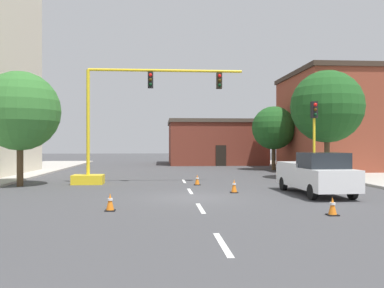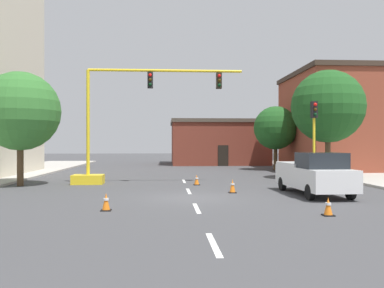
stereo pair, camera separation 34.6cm
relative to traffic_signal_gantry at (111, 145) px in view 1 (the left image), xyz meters
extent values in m
plane|color=#424244|center=(4.39, -6.55, -2.30)|extent=(160.00, 160.00, 0.00)
cube|color=#B2ADA3|center=(17.54, 1.45, -2.23)|extent=(6.00, 56.00, 0.14)
cube|color=silver|center=(4.39, -15.05, -2.30)|extent=(0.16, 2.40, 0.01)
cube|color=silver|center=(4.39, -9.55, -2.30)|extent=(0.16, 2.40, 0.01)
cube|color=silver|center=(4.39, -4.05, -2.30)|extent=(0.16, 2.40, 0.01)
cube|color=silver|center=(4.39, 1.45, -2.30)|extent=(0.16, 2.40, 0.01)
cube|color=brown|center=(9.29, 23.60, 0.02)|extent=(10.62, 9.67, 4.65)
cube|color=#4C4238|center=(9.29, 23.60, 2.54)|extent=(10.92, 9.97, 0.40)
cube|color=black|center=(9.29, 18.74, -1.20)|extent=(1.10, 0.06, 2.20)
cube|color=brown|center=(20.95, 11.22, 1.85)|extent=(12.69, 10.58, 8.31)
cube|color=#3D2D23|center=(20.95, 11.22, 6.21)|extent=(12.99, 10.88, 0.40)
cube|color=yellow|center=(-1.34, 0.00, -2.03)|extent=(1.80, 1.20, 0.55)
cylinder|color=yellow|center=(-1.34, 0.00, 1.35)|extent=(0.20, 0.20, 6.20)
cylinder|color=yellow|center=(3.24, 0.00, 4.45)|extent=(9.16, 0.16, 0.16)
cube|color=black|center=(2.32, 0.00, 3.87)|extent=(0.32, 0.36, 0.95)
sphere|color=red|center=(2.32, -0.19, 4.15)|extent=(0.20, 0.20, 0.20)
sphere|color=#38280A|center=(2.32, -0.19, 3.87)|extent=(0.20, 0.20, 0.20)
sphere|color=black|center=(2.32, -0.19, 3.59)|extent=(0.20, 0.20, 0.20)
cube|color=black|center=(6.44, 0.00, 3.87)|extent=(0.32, 0.36, 0.95)
sphere|color=red|center=(6.44, -0.19, 4.15)|extent=(0.20, 0.20, 0.20)
sphere|color=#38280A|center=(6.44, -0.19, 3.87)|extent=(0.20, 0.20, 0.20)
sphere|color=black|center=(6.44, -0.19, 3.59)|extent=(0.20, 0.20, 0.20)
cylinder|color=yellow|center=(11.68, -1.69, 0.10)|extent=(0.14, 0.14, 4.80)
cube|color=black|center=(11.68, -1.69, 2.02)|extent=(0.32, 0.36, 0.95)
sphere|color=red|center=(11.68, -1.88, 2.30)|extent=(0.20, 0.20, 0.20)
sphere|color=#38280A|center=(11.68, -1.88, 2.02)|extent=(0.20, 0.20, 0.20)
sphere|color=black|center=(11.68, -1.88, 1.74)|extent=(0.20, 0.20, 0.20)
cylinder|color=#4C3823|center=(13.05, 11.82, -1.14)|extent=(0.36, 0.36, 2.33)
sphere|color=#1E511E|center=(13.05, 11.82, 1.49)|extent=(3.89, 3.89, 3.89)
cylinder|color=#4C3823|center=(13.98, 2.08, -0.78)|extent=(0.36, 0.36, 3.05)
sphere|color=#1E511E|center=(13.98, 2.08, 2.55)|extent=(4.82, 4.82, 4.82)
cylinder|color=#4C3823|center=(-4.93, -0.95, -1.03)|extent=(0.36, 0.36, 2.55)
sphere|color=#33702D|center=(-4.93, -0.95, 1.92)|extent=(4.44, 4.44, 4.44)
cube|color=white|center=(10.17, -5.80, -1.49)|extent=(2.21, 5.47, 0.95)
cube|color=#1E2328|center=(10.20, -6.70, -0.66)|extent=(1.91, 1.87, 0.70)
cube|color=white|center=(10.12, -4.61, -0.93)|extent=(2.11, 2.88, 0.16)
cylinder|color=black|center=(11.14, -7.60, -1.96)|extent=(0.25, 0.69, 0.68)
cylinder|color=black|center=(9.34, -7.67, -1.96)|extent=(0.25, 0.69, 0.68)
cylinder|color=black|center=(10.99, -3.93, -1.96)|extent=(0.25, 0.69, 0.68)
cylinder|color=black|center=(9.19, -4.00, -1.96)|extent=(0.25, 0.69, 0.68)
cube|color=black|center=(5.02, -1.01, -2.28)|extent=(0.36, 0.36, 0.04)
cone|color=orange|center=(5.02, -1.01, -1.98)|extent=(0.28, 0.28, 0.57)
cylinder|color=white|center=(5.02, -1.01, -1.91)|extent=(0.19, 0.19, 0.08)
cube|color=black|center=(6.48, -4.89, -2.28)|extent=(0.36, 0.36, 0.04)
cone|color=orange|center=(6.48, -4.89, -1.95)|extent=(0.28, 0.28, 0.63)
cylinder|color=white|center=(6.48, -4.89, -1.87)|extent=(0.19, 0.19, 0.08)
cube|color=black|center=(8.64, -11.40, -2.28)|extent=(0.36, 0.36, 0.04)
cone|color=orange|center=(8.64, -11.40, -1.98)|extent=(0.28, 0.28, 0.58)
cylinder|color=white|center=(8.64, -11.40, -1.91)|extent=(0.19, 0.19, 0.08)
cube|color=black|center=(1.12, -9.91, -2.28)|extent=(0.36, 0.36, 0.04)
cone|color=orange|center=(1.12, -9.91, -1.96)|extent=(0.28, 0.28, 0.60)
cylinder|color=white|center=(1.12, -9.91, -1.89)|extent=(0.19, 0.19, 0.08)
camera|label=1|loc=(2.92, -24.88, 0.11)|focal=38.96mm
camera|label=2|loc=(3.26, -24.90, 0.11)|focal=38.96mm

